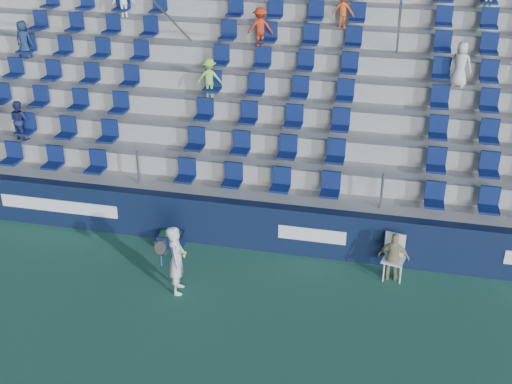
% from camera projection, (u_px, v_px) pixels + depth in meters
% --- Properties ---
extents(ground, '(70.00, 70.00, 0.00)m').
position_uv_depth(ground, '(216.00, 327.00, 13.00)').
color(ground, '#29614B').
rests_on(ground, ground).
extents(sponsor_wall, '(24.00, 0.32, 1.20)m').
position_uv_depth(sponsor_wall, '(251.00, 225.00, 15.46)').
color(sponsor_wall, '#0E1834').
rests_on(sponsor_wall, ground).
extents(grandstand, '(24.00, 8.17, 6.63)m').
position_uv_depth(grandstand, '(289.00, 98.00, 19.20)').
color(grandstand, '#9E9E99').
rests_on(grandstand, ground).
extents(tennis_player, '(0.69, 0.67, 1.61)m').
position_uv_depth(tennis_player, '(177.00, 260.00, 13.74)').
color(tennis_player, silver).
rests_on(tennis_player, ground).
extents(line_judge_chair, '(0.54, 0.56, 1.04)m').
position_uv_depth(line_judge_chair, '(394.00, 253.00, 14.37)').
color(line_judge_chair, white).
rests_on(line_judge_chair, ground).
extents(line_judge, '(0.71, 0.34, 1.18)m').
position_uv_depth(line_judge, '(394.00, 257.00, 14.23)').
color(line_judge, tan).
rests_on(line_judge, ground).
extents(ball_bin, '(0.67, 0.48, 0.35)m').
position_uv_depth(ball_bin, '(171.00, 239.00, 15.68)').
color(ball_bin, '#0F1839').
rests_on(ball_bin, ground).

